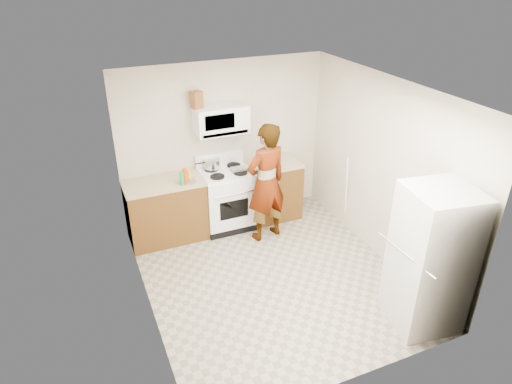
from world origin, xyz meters
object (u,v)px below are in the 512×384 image
gas_range (227,198)px  saucepan (212,164)px  fridge (430,259)px  kettle (270,154)px  person (266,183)px  microwave (221,119)px

gas_range → saucepan: (-0.16, 0.15, 0.53)m
fridge → kettle: size_ratio=8.88×
kettle → saucepan: kettle is taller
person → gas_range: bearing=-63.6°
fridge → saucepan: bearing=125.6°
fridge → kettle: (-0.55, 3.00, 0.18)m
kettle → saucepan: 0.95m
person → saucepan: (-0.59, 0.68, 0.12)m
person → microwave: bearing=-69.5°
person → fridge: person is taller
gas_range → kettle: 0.97m
microwave → kettle: size_ratio=3.97×
gas_range → person: bearing=-51.4°
gas_range → kettle: (0.79, 0.14, 0.55)m
gas_range → saucepan: 0.58m
gas_range → saucepan: size_ratio=4.83×
kettle → fridge: bearing=-55.9°
person → saucepan: 0.91m
microwave → saucepan: 0.70m
kettle → saucepan: size_ratio=0.82×
microwave → person: (0.43, -0.66, -0.80)m
microwave → kettle: bearing=0.9°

